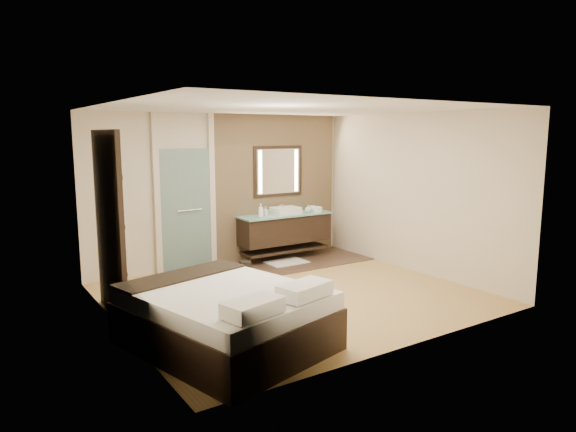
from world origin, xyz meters
TOP-DOWN VIEW (x-y plane):
  - floor at (0.00, 0.00)m, footprint 5.00×5.00m
  - tile_strip at (0.60, 1.60)m, footprint 3.80×1.30m
  - stone_wall at (1.10, 2.21)m, footprint 2.60×0.08m
  - vanity at (1.10, 1.92)m, footprint 1.85×0.55m
  - mirror_unit at (1.10, 2.16)m, footprint 1.06×0.04m
  - frosted_door at (-0.75, 2.20)m, footprint 1.10×0.12m
  - shoji_partition at (-2.43, 0.60)m, footprint 0.06×1.20m
  - bed at (-1.65, -1.13)m, footprint 2.15×2.46m
  - bath_mat at (0.94, 1.62)m, footprint 0.72×0.51m
  - waste_bin at (-0.10, 1.28)m, footprint 0.25×0.25m
  - tissue_box at (1.76, 1.78)m, footprint 0.13×0.13m
  - soap_bottle_a at (0.53, 1.83)m, footprint 0.10×0.10m
  - soap_bottle_b at (0.68, 1.92)m, footprint 0.09×0.09m
  - soap_bottle_c at (1.54, 1.80)m, footprint 0.12×0.12m
  - cup at (1.74, 1.93)m, footprint 0.17×0.17m

SIDE VIEW (x-z plane):
  - floor at x=0.00m, z-range 0.00..0.00m
  - tile_strip at x=0.60m, z-range 0.00..0.01m
  - bath_mat at x=0.94m, z-range 0.01..0.03m
  - waste_bin at x=-0.10m, z-range 0.00..0.25m
  - bed at x=-1.65m, z-range -0.07..0.74m
  - vanity at x=1.10m, z-range 0.14..1.02m
  - tissue_box at x=1.76m, z-range 0.86..0.97m
  - cup at x=1.74m, z-range 0.86..0.97m
  - soap_bottle_c at x=1.54m, z-range 0.86..1.02m
  - soap_bottle_b at x=0.68m, z-range 0.86..1.04m
  - soap_bottle_a at x=0.53m, z-range 0.86..1.11m
  - frosted_door at x=-0.75m, z-range -0.21..2.49m
  - shoji_partition at x=-2.43m, z-range 0.01..2.41m
  - stone_wall at x=1.10m, z-range 0.00..2.70m
  - mirror_unit at x=1.10m, z-range 1.17..2.13m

